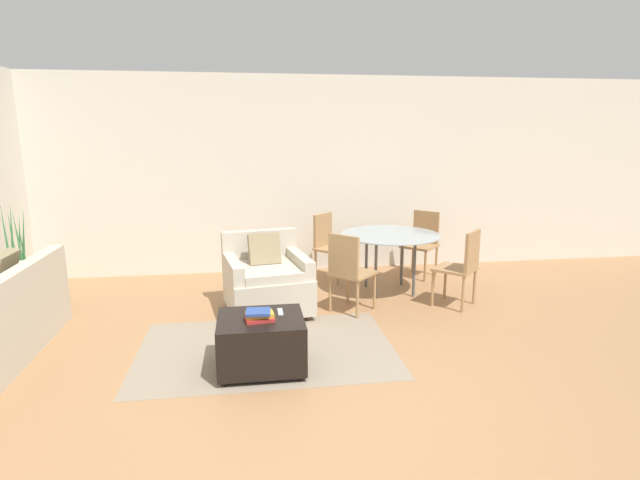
# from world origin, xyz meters

# --- Properties ---
(ground_plane) EXTENTS (20.00, 20.00, 0.00)m
(ground_plane) POSITION_xyz_m (0.00, 0.00, 0.00)
(ground_plane) COLOR #A3754C
(wall_back) EXTENTS (12.00, 0.06, 2.75)m
(wall_back) POSITION_xyz_m (0.00, 3.68, 1.38)
(wall_back) COLOR silver
(wall_back) RESTS_ON ground_plane
(area_rug) EXTENTS (2.35, 1.57, 0.01)m
(area_rug) POSITION_xyz_m (-0.34, 0.95, 0.00)
(area_rug) COLOR gray
(area_rug) RESTS_ON ground_plane
(armchair) EXTENTS (1.01, 1.05, 0.88)m
(armchair) POSITION_xyz_m (-0.29, 1.97, 0.35)
(armchair) COLOR beige
(armchair) RESTS_ON ground_plane
(ottoman) EXTENTS (0.72, 0.62, 0.46)m
(ottoman) POSITION_xyz_m (-0.39, 0.56, 0.25)
(ottoman) COLOR black
(ottoman) RESTS_ON ground_plane
(book_stack) EXTENTS (0.25, 0.20, 0.09)m
(book_stack) POSITION_xyz_m (-0.40, 0.51, 0.50)
(book_stack) COLOR #B72D28
(book_stack) RESTS_ON ottoman
(tv_remote_primary) EXTENTS (0.04, 0.16, 0.01)m
(tv_remote_primary) POSITION_xyz_m (-0.22, 0.67, 0.46)
(tv_remote_primary) COLOR #B7B7BC
(tv_remote_primary) RESTS_ON ottoman
(tv_remote_secondary) EXTENTS (0.12, 0.13, 0.01)m
(tv_remote_secondary) POSITION_xyz_m (-0.41, 0.72, 0.46)
(tv_remote_secondary) COLOR #333338
(tv_remote_secondary) RESTS_ON ottoman
(potted_plant) EXTENTS (0.39, 0.39, 1.25)m
(potted_plant) POSITION_xyz_m (-3.04, 2.49, 0.27)
(potted_plant) COLOR brown
(potted_plant) RESTS_ON ground_plane
(dining_table) EXTENTS (1.23, 1.23, 0.74)m
(dining_table) POSITION_xyz_m (1.27, 2.44, 0.67)
(dining_table) COLOR #99A8AD
(dining_table) RESTS_ON ground_plane
(dining_chair_near_left) EXTENTS (0.59, 0.59, 0.90)m
(dining_chair_near_left) POSITION_xyz_m (0.61, 1.78, 0.52)
(dining_chair_near_left) COLOR tan
(dining_chair_near_left) RESTS_ON ground_plane
(dining_chair_near_right) EXTENTS (0.59, 0.59, 0.90)m
(dining_chair_near_right) POSITION_xyz_m (1.93, 1.78, 0.52)
(dining_chair_near_right) COLOR tan
(dining_chair_near_right) RESTS_ON ground_plane
(dining_chair_far_left) EXTENTS (0.59, 0.59, 0.90)m
(dining_chair_far_left) POSITION_xyz_m (0.61, 3.10, 0.52)
(dining_chair_far_left) COLOR tan
(dining_chair_far_left) RESTS_ON ground_plane
(dining_chair_far_right) EXTENTS (0.59, 0.59, 0.90)m
(dining_chair_far_right) POSITION_xyz_m (1.93, 3.10, 0.52)
(dining_chair_far_right) COLOR tan
(dining_chair_far_right) RESTS_ON ground_plane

